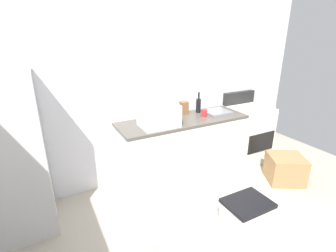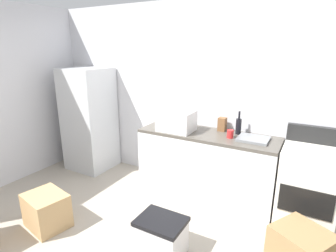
# 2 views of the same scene
# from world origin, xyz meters

# --- Properties ---
(ground_plane) EXTENTS (6.00, 6.00, 0.00)m
(ground_plane) POSITION_xyz_m (0.00, 0.00, 0.00)
(ground_plane) COLOR #9E9384
(wall_back) EXTENTS (5.00, 0.10, 2.60)m
(wall_back) POSITION_xyz_m (0.00, 1.55, 1.30)
(wall_back) COLOR silver
(wall_back) RESTS_ON ground_plane
(kitchen_counter) EXTENTS (1.80, 0.60, 0.90)m
(kitchen_counter) POSITION_xyz_m (0.30, 1.20, 0.45)
(kitchen_counter) COLOR silver
(kitchen_counter) RESTS_ON ground_plane
(refrigerator) EXTENTS (0.68, 0.66, 1.67)m
(refrigerator) POSITION_xyz_m (-1.75, 1.15, 0.83)
(refrigerator) COLOR silver
(refrigerator) RESTS_ON ground_plane
(stove_oven) EXTENTS (0.60, 0.61, 1.10)m
(stove_oven) POSITION_xyz_m (1.52, 1.21, 0.47)
(stove_oven) COLOR silver
(stove_oven) RESTS_ON ground_plane
(microwave) EXTENTS (0.46, 0.34, 0.27)m
(microwave) POSITION_xyz_m (-0.11, 1.11, 1.04)
(microwave) COLOR white
(microwave) RESTS_ON kitchen_counter
(sink_basin) EXTENTS (0.36, 0.32, 0.03)m
(sink_basin) POSITION_xyz_m (0.88, 1.22, 0.92)
(sink_basin) COLOR slate
(sink_basin) RESTS_ON kitchen_counter
(wine_bottle) EXTENTS (0.07, 0.07, 0.30)m
(wine_bottle) POSITION_xyz_m (0.65, 1.36, 1.01)
(wine_bottle) COLOR black
(wine_bottle) RESTS_ON kitchen_counter
(coffee_mug) EXTENTS (0.08, 0.08, 0.10)m
(coffee_mug) POSITION_xyz_m (0.61, 1.16, 0.95)
(coffee_mug) COLOR red
(coffee_mug) RESTS_ON kitchen_counter
(knife_block) EXTENTS (0.10, 0.10, 0.18)m
(knife_block) POSITION_xyz_m (0.43, 1.40, 0.99)
(knife_block) COLOR brown
(knife_block) RESTS_ON kitchen_counter
(cardboard_box_medium) EXTENTS (0.53, 0.46, 0.39)m
(cardboard_box_medium) POSITION_xyz_m (-1.02, -0.31, 0.20)
(cardboard_box_medium) COLOR tan
(cardboard_box_medium) RESTS_ON ground_plane
(cardboard_box_small) EXTENTS (0.62, 0.60, 0.38)m
(cardboard_box_small) POSITION_xyz_m (1.54, 0.44, 0.19)
(cardboard_box_small) COLOR olive
(cardboard_box_small) RESTS_ON ground_plane
(storage_bin) EXTENTS (0.46, 0.36, 0.38)m
(storage_bin) POSITION_xyz_m (0.33, -0.04, 0.19)
(storage_bin) COLOR silver
(storage_bin) RESTS_ON ground_plane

